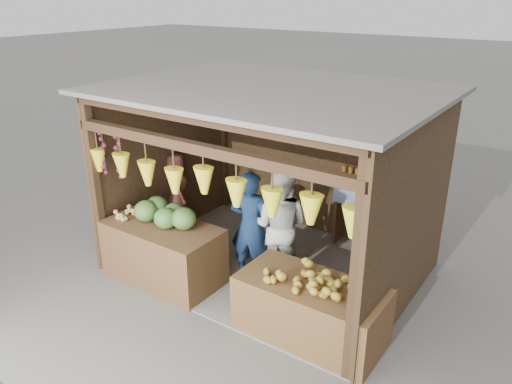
# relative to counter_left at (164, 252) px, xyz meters

# --- Properties ---
(ground) EXTENTS (80.00, 80.00, 0.00)m
(ground) POSITION_rel_counter_left_xyz_m (1.05, 1.11, -0.42)
(ground) COLOR #514F49
(ground) RESTS_ON ground
(stall_structure) EXTENTS (4.30, 3.30, 2.66)m
(stall_structure) POSITION_rel_counter_left_xyz_m (1.02, 1.07, 1.25)
(stall_structure) COLOR slate
(stall_structure) RESTS_ON ground
(back_shelf) EXTENTS (1.25, 0.32, 1.32)m
(back_shelf) POSITION_rel_counter_left_xyz_m (2.10, 2.39, 0.46)
(back_shelf) COLOR #382314
(back_shelf) RESTS_ON ground
(counter_left) EXTENTS (1.66, 0.85, 0.83)m
(counter_left) POSITION_rel_counter_left_xyz_m (0.00, 0.00, 0.00)
(counter_left) COLOR #462F17
(counter_left) RESTS_ON ground
(counter_right) EXTENTS (1.72, 0.85, 0.71)m
(counter_right) POSITION_rel_counter_left_xyz_m (2.31, 0.06, -0.06)
(counter_right) COLOR #52331B
(counter_right) RESTS_ON ground
(stool) EXTENTS (0.29, 0.29, 0.27)m
(stool) POSITION_rel_counter_left_xyz_m (-0.82, 1.18, -0.28)
(stool) COLOR black
(stool) RESTS_ON ground
(man_standing) EXTENTS (0.66, 0.51, 1.61)m
(man_standing) POSITION_rel_counter_left_xyz_m (0.98, 0.72, 0.39)
(man_standing) COLOR #122646
(man_standing) RESTS_ON ground
(woman_standing) EXTENTS (0.95, 0.81, 1.70)m
(woman_standing) POSITION_rel_counter_left_xyz_m (1.34, 0.91, 0.43)
(woman_standing) COLOR silver
(woman_standing) RESTS_ON ground
(vendor_seated) EXTENTS (0.66, 0.62, 1.13)m
(vendor_seated) POSITION_rel_counter_left_xyz_m (-0.82, 1.18, 0.42)
(vendor_seated) COLOR brown
(vendor_seated) RESTS_ON stool
(melon_pile) EXTENTS (1.00, 0.50, 0.32)m
(melon_pile) POSITION_rel_counter_left_xyz_m (-0.02, 0.09, 0.58)
(melon_pile) COLOR #194F15
(melon_pile) RESTS_ON counter_left
(tanfruit_pile) EXTENTS (0.34, 0.40, 0.13)m
(tanfruit_pile) POSITION_rel_counter_left_xyz_m (-0.62, -0.07, 0.48)
(tanfruit_pile) COLOR tan
(tanfruit_pile) RESTS_ON counter_left
(mango_pile) EXTENTS (1.40, 0.64, 0.22)m
(mango_pile) POSITION_rel_counter_left_xyz_m (2.33, 0.03, 0.41)
(mango_pile) COLOR #BE6619
(mango_pile) RESTS_ON counter_right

